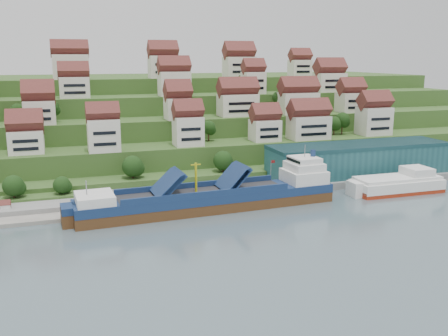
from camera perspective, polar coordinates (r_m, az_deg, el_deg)
name	(u,v)px	position (r m, az deg, el deg)	size (l,w,h in m)	color
ground	(223,210)	(132.71, -0.12, -4.77)	(300.00, 300.00, 0.00)	slate
quay	(270,186)	(152.78, 5.27, -2.06)	(180.00, 14.00, 2.20)	gray
hillside	(152,122)	(229.22, -8.24, 5.19)	(260.00, 128.00, 31.00)	#2D4C1E
hillside_village	(180,99)	(186.26, -5.07, 7.87)	(155.15, 63.11, 29.56)	white
hillside_trees	(165,131)	(167.55, -6.78, 4.27)	(136.07, 62.31, 31.59)	#1E4115
warehouse	(358,159)	(168.18, 15.09, 1.04)	(60.00, 15.00, 10.00)	#21555A
flagpole	(271,171)	(146.22, 5.41, -0.40)	(1.28, 0.16, 8.00)	gray
cargo_ship	(216,198)	(132.60, -0.92, -3.43)	(69.86, 14.20, 15.29)	#523219
second_ship	(399,184)	(157.80, 19.33, -1.79)	(27.13, 10.30, 7.84)	maroon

